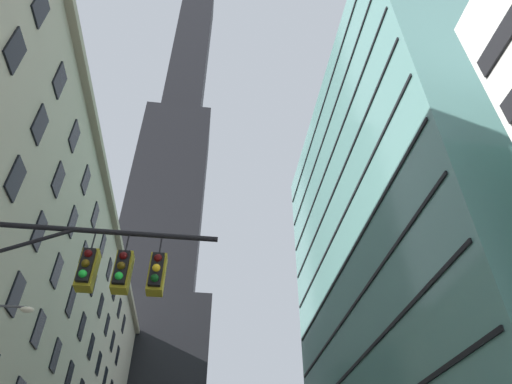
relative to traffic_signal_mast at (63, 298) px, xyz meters
The scene contains 3 objects.
dark_skyscraper 87.50m from the traffic_signal_mast, 95.23° to the left, with size 23.10×23.10×184.12m.
glass_office_midrise 36.27m from the traffic_signal_mast, 42.22° to the left, with size 18.82×34.69×43.22m.
traffic_signal_mast is the anchor object (origin of this frame).
Camera 1 is at (-0.59, -6.25, 1.30)m, focal length 31.18 mm.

